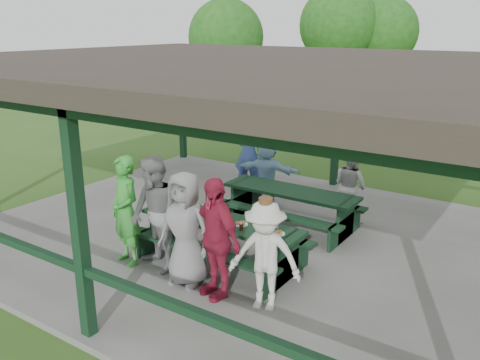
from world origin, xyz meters
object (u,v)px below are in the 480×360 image
Objects in this scene: contestant_green at (125,211)px; contestant_red at (215,238)px; farm_trailer at (330,119)px; picnic_table_near at (221,235)px; spectator_blue at (248,153)px; spectator_grey at (350,186)px; contestant_grey_left at (155,215)px; contestant_white_fedora at (265,256)px; pickup_truck at (419,132)px; picnic_table_far at (290,203)px; spectator_lblue at (267,172)px; contestant_grey_mid at (185,229)px.

contestant_red is (1.83, -0.04, -0.02)m from contestant_green.
contestant_green is 0.45× the size of farm_trailer.
picnic_table_near is 0.70× the size of farm_trailer.
spectator_grey is at bearing 154.51° from spectator_blue.
contestant_green is at bearing -145.80° from picnic_table_near.
contestant_grey_left reaches higher than farm_trailer.
contestant_white_fedora reaches higher than pickup_truck.
contestant_red is 11.59m from farm_trailer.
picnic_table_near and picnic_table_far have the same top height.
contestant_grey_left reaches higher than contestant_green.
contestant_green is at bearing 78.80° from spectator_blue.
contestant_white_fedora reaches higher than spectator_lblue.
picnic_table_near is at bearing 50.05° from contestant_green.
contestant_green is 1.12× the size of contestant_white_fedora.
spectator_lblue is at bearing 127.94° from contestant_red.
contestant_grey_left is 1.26m from contestant_red.
contestant_red reaches higher than farm_trailer.
spectator_blue is (-2.18, 4.23, 0.04)m from contestant_red.
contestant_grey_mid is at bearing 176.42° from pickup_truck.
contestant_white_fedora is at bearing 18.67° from contestant_grey_left.
contestant_red is at bearing -55.38° from farm_trailer.
contestant_green reaches higher than contestant_red.
spectator_grey is at bearing 69.04° from contestant_grey_mid.
contestant_grey_mid is at bearing 94.85° from spectator_blue.
contestant_white_fedora is at bearing -51.64° from farm_trailer.
picnic_table_far is (0.21, 2.00, -0.01)m from picnic_table_near.
contestant_grey_mid is at bearing -94.66° from picnic_table_far.
picnic_table_near is at bearing 96.80° from spectator_lblue.
picnic_table_near is 1.07× the size of picnic_table_far.
contestant_red is at bearing 14.09° from contestant_grey_left.
spectator_lblue is at bearing -57.37° from farm_trailer.
picnic_table_far is at bearing 97.00° from contestant_white_fedora.
pickup_truck is at bearing -61.75° from spectator_grey.
contestant_grey_mid is 0.99× the size of contestant_red.
contestant_grey_left is 1.06× the size of contestant_grey_mid.
contestant_grey_left reaches higher than contestant_red.
spectator_lblue reaches higher than picnic_table_near.
spectator_grey reaches higher than pickup_truck.
contestant_green reaches higher than contestant_white_fedora.
contestant_red reaches higher than spectator_grey.
farm_trailer is at bearing -38.96° from spectator_grey.
contestant_green is 4.20m from spectator_blue.
contestant_grey_mid is 0.35× the size of pickup_truck.
contestant_grey_left is at bearing 24.14° from contestant_green.
contestant_red is (1.25, -0.12, -0.04)m from contestant_grey_left.
spectator_blue reaches higher than picnic_table_far.
contestant_grey_left reaches higher than contestant_grey_mid.
pickup_truck is (-0.77, 10.39, -0.19)m from contestant_white_fedora.
contestant_grey_mid reaches higher than pickup_truck.
contestant_grey_left is 1.26× the size of spectator_lblue.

